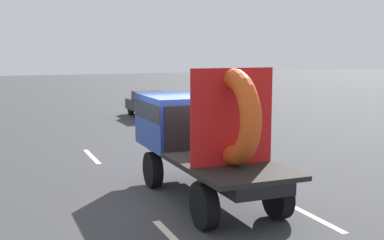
{
  "coord_description": "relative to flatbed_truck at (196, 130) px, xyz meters",
  "views": [
    {
      "loc": [
        -4.45,
        -11.47,
        3.59
      ],
      "look_at": [
        0.29,
        0.13,
        1.81
      ],
      "focal_mm": 47.0,
      "sensor_mm": 36.0,
      "label": 1
    }
  ],
  "objects": [
    {
      "name": "lane_dash_right_far",
      "position": [
        1.61,
        5.3,
        -1.59
      ],
      "size": [
        0.16,
        2.54,
        0.01
      ],
      "primitive_type": "cube",
      "rotation": [
        0.0,
        0.0,
        1.57
      ],
      "color": "beige",
      "rests_on": "ground_plane"
    },
    {
      "name": "flatbed_truck",
      "position": [
        0.0,
        0.0,
        0.0
      ],
      "size": [
        2.02,
        5.41,
        3.2
      ],
      "color": "black",
      "rests_on": "ground_plane"
    },
    {
      "name": "distant_sedan",
      "position": [
        3.22,
        13.77,
        -0.87
      ],
      "size": [
        1.76,
        4.11,
        1.34
      ],
      "color": "black",
      "rests_on": "ground_plane"
    },
    {
      "name": "lane_dash_right_near",
      "position": [
        1.61,
        -2.24,
        -1.59
      ],
      "size": [
        0.16,
        2.98,
        0.01
      ],
      "primitive_type": "cube",
      "rotation": [
        0.0,
        0.0,
        1.57
      ],
      "color": "beige",
      "rests_on": "ground_plane"
    },
    {
      "name": "ground_plane",
      "position": [
        -0.29,
        0.17,
        -1.59
      ],
      "size": [
        120.0,
        120.0,
        0.0
      ],
      "primitive_type": "plane",
      "color": "#38383A"
    },
    {
      "name": "lane_dash_left_far",
      "position": [
        -1.61,
        5.25,
        -1.59
      ],
      "size": [
        0.16,
        2.39,
        0.01
      ],
      "primitive_type": "cube",
      "rotation": [
        0.0,
        0.0,
        1.57
      ],
      "color": "beige",
      "rests_on": "ground_plane"
    }
  ]
}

